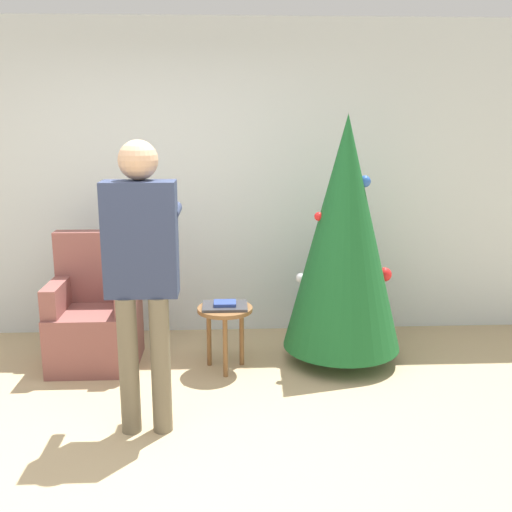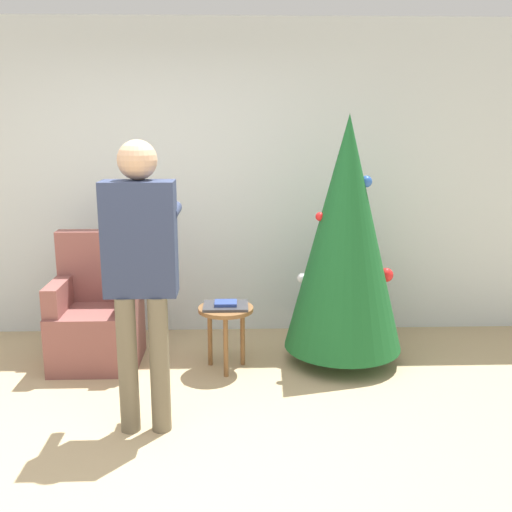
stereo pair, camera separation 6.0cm
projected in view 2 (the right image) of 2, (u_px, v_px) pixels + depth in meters
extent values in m
plane|color=tan|center=(140.00, 467.00, 3.32)|extent=(14.00, 14.00, 0.00)
cube|color=silver|center=(173.00, 181.00, 5.18)|extent=(8.00, 0.06, 2.70)
cylinder|color=brown|center=(342.00, 353.00, 4.75)|extent=(0.10, 0.10, 0.13)
cone|color=#195B28|center=(346.00, 235.00, 4.53)|extent=(0.91, 0.91, 1.79)
sphere|color=white|center=(302.00, 278.00, 4.72)|extent=(0.08, 0.08, 0.08)
sphere|color=red|center=(386.00, 275.00, 4.61)|extent=(0.11, 0.11, 0.11)
sphere|color=#2856B2|center=(366.00, 182.00, 4.44)|extent=(0.09, 0.09, 0.09)
sphere|color=red|center=(320.00, 217.00, 4.48)|extent=(0.07, 0.07, 0.07)
cube|color=brown|center=(97.00, 336.00, 4.67)|extent=(0.66, 0.61, 0.45)
cube|color=brown|center=(100.00, 265.00, 4.78)|extent=(0.66, 0.14, 0.57)
cube|color=brown|center=(60.00, 295.00, 4.58)|extent=(0.12, 0.55, 0.22)
cube|color=brown|center=(130.00, 294.00, 4.60)|extent=(0.12, 0.55, 0.22)
cylinder|color=#6B604C|center=(128.00, 365.00, 3.62)|extent=(0.12, 0.12, 0.86)
cylinder|color=#6B604C|center=(160.00, 365.00, 3.62)|extent=(0.12, 0.12, 0.86)
cube|color=#2D3856|center=(140.00, 239.00, 3.50)|extent=(0.43, 0.20, 0.68)
sphere|color=tan|center=(137.00, 160.00, 3.44)|extent=(0.23, 0.23, 0.23)
cylinder|color=#2D3856|center=(114.00, 211.00, 3.65)|extent=(0.08, 0.30, 0.08)
cylinder|color=#2D3856|center=(173.00, 211.00, 3.66)|extent=(0.08, 0.30, 0.08)
cube|color=white|center=(176.00, 206.00, 3.85)|extent=(0.04, 0.14, 0.04)
cylinder|color=brown|center=(226.00, 309.00, 4.51)|extent=(0.42, 0.42, 0.03)
cylinder|color=brown|center=(226.00, 347.00, 4.43)|extent=(0.04, 0.04, 0.46)
cylinder|color=brown|center=(243.00, 336.00, 4.64)|extent=(0.04, 0.04, 0.46)
cylinder|color=brown|center=(210.00, 337.00, 4.63)|extent=(0.04, 0.04, 0.46)
cube|color=#38383D|center=(226.00, 306.00, 4.51)|extent=(0.34, 0.26, 0.02)
cube|color=navy|center=(226.00, 303.00, 4.50)|extent=(0.17, 0.14, 0.02)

